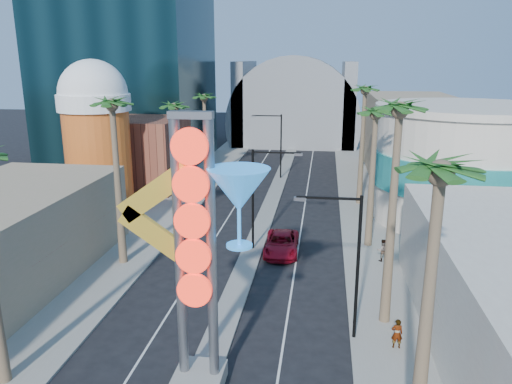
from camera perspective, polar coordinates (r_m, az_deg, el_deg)
name	(u,v)px	position (r m, az deg, el deg)	size (l,w,h in m)	color
sidewalk_west	(187,194)	(55.26, -7.89, -0.27)	(5.00, 100.00, 0.15)	gray
sidewalk_east	(363,201)	(53.42, 12.14, -1.01)	(5.00, 100.00, 0.15)	gray
median	(276,190)	(56.39, 2.27, 0.17)	(1.60, 84.00, 0.15)	gray
brick_filler_west	(138,153)	(59.21, -13.33, 4.39)	(10.00, 10.00, 8.00)	brown
filler_east	(411,137)	(65.83, 17.29, 6.04)	(10.00, 20.00, 10.00)	#9A8663
beer_mug	(96,129)	(51.76, -17.79, 6.90)	(7.00, 7.00, 14.50)	#D15B1B
turquoise_building	(466,165)	(48.86, 22.87, 2.88)	(16.60, 16.60, 10.60)	beige
canopy	(295,118)	(88.99, 4.50, 8.42)	(22.00, 16.00, 22.00)	slate
neon_sign	(214,238)	(21.01, -4.87, -5.22)	(6.53, 2.60, 12.55)	gray
streetlight_0	(260,190)	(37.81, 0.46, 0.22)	(3.79, 0.25, 8.00)	black
streetlight_1	(277,140)	(61.29, 2.37, 5.97)	(3.79, 0.25, 8.00)	black
streetlight_2	(349,255)	(26.16, 10.58, -7.05)	(3.45, 0.25, 8.00)	black
palm_1	(113,115)	(35.46, -16.06, 8.43)	(2.40, 2.40, 12.70)	brown
palm_2	(174,113)	(48.66, -9.31, 8.88)	(2.40, 2.40, 11.20)	brown
palm_3	(204,102)	(60.18, -5.94, 10.15)	(2.40, 2.40, 11.20)	brown
palm_4	(439,192)	(17.18, 20.17, 0.00)	(2.40, 2.40, 12.20)	brown
palm_5	(399,125)	(26.71, 16.00, 7.39)	(2.40, 2.40, 13.20)	brown
palm_6	(375,122)	(38.70, 13.50, 7.78)	(2.40, 2.40, 11.70)	brown
palm_7	(365,98)	(50.52, 12.32, 10.49)	(2.40, 2.40, 12.70)	brown
red_pickup	(282,244)	(38.61, 2.94, -5.90)	(2.52, 5.47, 1.52)	#A10C20
pedestrian_a	(397,334)	(27.45, 15.81, -15.30)	(0.59, 0.39, 1.61)	gray
pedestrian_b	(382,250)	(37.81, 14.23, -6.47)	(0.81, 0.63, 1.67)	gray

